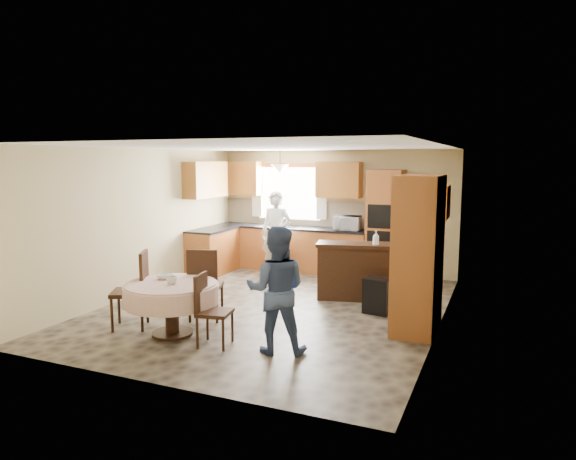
% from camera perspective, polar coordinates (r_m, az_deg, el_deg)
% --- Properties ---
extents(floor, '(5.00, 6.00, 0.01)m').
position_cam_1_polar(floor, '(8.16, -1.55, -8.62)').
color(floor, '#695E4A').
rests_on(floor, ground).
extents(ceiling, '(5.00, 6.00, 0.01)m').
position_cam_1_polar(ceiling, '(7.83, -1.62, 9.22)').
color(ceiling, white).
rests_on(ceiling, wall_back).
extents(wall_back, '(5.00, 0.02, 2.50)m').
position_cam_1_polar(wall_back, '(10.68, 5.13, 2.09)').
color(wall_back, tan).
rests_on(wall_back, floor).
extents(wall_front, '(5.00, 0.02, 2.50)m').
position_cam_1_polar(wall_front, '(5.35, -15.08, -3.85)').
color(wall_front, tan).
rests_on(wall_front, floor).
extents(wall_left, '(0.02, 6.00, 2.50)m').
position_cam_1_polar(wall_left, '(9.21, -15.87, 0.92)').
color(wall_left, tan).
rests_on(wall_left, floor).
extents(wall_right, '(0.02, 6.00, 2.50)m').
position_cam_1_polar(wall_right, '(7.23, 16.74, -0.93)').
color(wall_right, tan).
rests_on(wall_right, floor).
extents(window, '(1.40, 0.03, 1.10)m').
position_cam_1_polar(window, '(10.98, 0.13, 4.11)').
color(window, white).
rests_on(window, wall_back).
extents(curtain_left, '(0.22, 0.02, 1.15)m').
position_cam_1_polar(curtain_left, '(11.24, -3.50, 4.44)').
color(curtain_left, white).
rests_on(curtain_left, wall_back).
extents(curtain_right, '(0.22, 0.02, 1.15)m').
position_cam_1_polar(curtain_right, '(10.66, 3.75, 4.26)').
color(curtain_right, white).
rests_on(curtain_right, wall_back).
extents(base_cab_back, '(3.30, 0.60, 0.88)m').
position_cam_1_polar(base_cab_back, '(10.80, 0.29, -2.15)').
color(base_cab_back, '#AE612E').
rests_on(base_cab_back, floor).
extents(counter_back, '(3.30, 0.64, 0.04)m').
position_cam_1_polar(counter_back, '(10.73, 0.29, 0.27)').
color(counter_back, black).
rests_on(counter_back, base_cab_back).
extents(base_cab_left, '(0.60, 1.20, 0.88)m').
position_cam_1_polar(base_cab_left, '(10.62, -8.35, -2.40)').
color(base_cab_left, '#AE612E').
rests_on(base_cab_left, floor).
extents(counter_left, '(0.64, 1.20, 0.04)m').
position_cam_1_polar(counter_left, '(10.55, -8.40, 0.06)').
color(counter_left, black).
rests_on(counter_left, base_cab_left).
extents(backsplash, '(3.30, 0.02, 0.55)m').
position_cam_1_polar(backsplash, '(10.97, 0.87, 1.91)').
color(backsplash, beige).
rests_on(backsplash, wall_back).
extents(wall_cab_left, '(0.85, 0.33, 0.72)m').
position_cam_1_polar(wall_cab_left, '(11.29, -5.10, 5.76)').
color(wall_cab_left, '#AD6F2B').
rests_on(wall_cab_left, wall_back).
extents(wall_cab_right, '(0.90, 0.33, 0.72)m').
position_cam_1_polar(wall_cab_right, '(10.43, 5.68, 5.59)').
color(wall_cab_right, '#AD6F2B').
rests_on(wall_cab_right, wall_back).
extents(wall_cab_side, '(0.33, 1.20, 0.72)m').
position_cam_1_polar(wall_cab_side, '(10.53, -9.14, 5.55)').
color(wall_cab_side, '#AD6F2B').
rests_on(wall_cab_side, wall_left).
extents(oven_tower, '(0.66, 0.62, 2.12)m').
position_cam_1_polar(oven_tower, '(10.11, 10.78, 0.58)').
color(oven_tower, '#AE612E').
rests_on(oven_tower, floor).
extents(oven_upper, '(0.56, 0.01, 0.45)m').
position_cam_1_polar(oven_upper, '(9.78, 10.42, 1.47)').
color(oven_upper, black).
rests_on(oven_upper, oven_tower).
extents(oven_lower, '(0.56, 0.01, 0.45)m').
position_cam_1_polar(oven_lower, '(9.85, 10.35, -1.42)').
color(oven_lower, black).
rests_on(oven_lower, oven_tower).
extents(pendant, '(0.36, 0.36, 0.18)m').
position_cam_1_polar(pendant, '(10.52, -0.89, 6.79)').
color(pendant, beige).
rests_on(pendant, ceiling).
extents(sideboard, '(1.32, 0.77, 0.88)m').
position_cam_1_polar(sideboard, '(8.64, 7.36, -4.73)').
color(sideboard, '#331A0E').
rests_on(sideboard, floor).
extents(space_heater, '(0.43, 0.33, 0.54)m').
position_cam_1_polar(space_heater, '(7.92, 9.91, -7.23)').
color(space_heater, black).
rests_on(space_heater, floor).
extents(cupboard, '(0.55, 1.10, 2.11)m').
position_cam_1_polar(cupboard, '(7.14, 14.29, -2.54)').
color(cupboard, '#AE612E').
rests_on(cupboard, floor).
extents(dining_table, '(1.24, 1.24, 0.70)m').
position_cam_1_polar(dining_table, '(6.97, -12.82, -7.01)').
color(dining_table, '#331A0E').
rests_on(dining_table, floor).
extents(chair_left, '(0.62, 0.62, 1.07)m').
position_cam_1_polar(chair_left, '(7.40, -16.57, -5.95)').
color(chair_left, '#331A0E').
rests_on(chair_left, floor).
extents(chair_back, '(0.59, 0.59, 1.06)m').
position_cam_1_polar(chair_back, '(7.49, -9.27, -5.59)').
color(chair_back, '#331A0E').
rests_on(chair_back, floor).
extents(chair_right, '(0.45, 0.45, 0.91)m').
position_cam_1_polar(chair_right, '(6.53, -8.77, -8.35)').
color(chair_right, '#331A0E').
rests_on(chair_right, floor).
extents(framed_picture, '(0.06, 0.60, 0.50)m').
position_cam_1_polar(framed_picture, '(7.95, 17.24, 2.98)').
color(framed_picture, gold).
rests_on(framed_picture, wall_right).
extents(microwave, '(0.53, 0.37, 0.28)m').
position_cam_1_polar(microwave, '(10.25, 6.64, 0.78)').
color(microwave, silver).
rests_on(microwave, counter_back).
extents(person_sink, '(0.65, 0.45, 1.70)m').
position_cam_1_polar(person_sink, '(10.14, -1.32, -0.46)').
color(person_sink, silver).
rests_on(person_sink, floor).
extents(person_dining, '(0.89, 0.79, 1.53)m').
position_cam_1_polar(person_dining, '(6.16, -1.30, -6.67)').
color(person_dining, '#354774').
rests_on(person_dining, floor).
extents(bowl_sideboard, '(0.23, 0.23, 0.05)m').
position_cam_1_polar(bowl_sideboard, '(8.65, 5.13, -1.54)').
color(bowl_sideboard, '#B2B2B2').
rests_on(bowl_sideboard, sideboard).
extents(bottle_sideboard, '(0.13, 0.13, 0.29)m').
position_cam_1_polar(bottle_sideboard, '(8.44, 9.75, -1.02)').
color(bottle_sideboard, silver).
rests_on(bottle_sideboard, sideboard).
extents(cup_table, '(0.17, 0.17, 0.10)m').
position_cam_1_polar(cup_table, '(6.86, -12.78, -5.47)').
color(cup_table, '#B2B2B2').
rests_on(cup_table, dining_table).
extents(bowl_table, '(0.22, 0.22, 0.07)m').
position_cam_1_polar(bowl_table, '(7.17, -13.56, -5.07)').
color(bowl_table, '#B2B2B2').
rests_on(bowl_table, dining_table).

